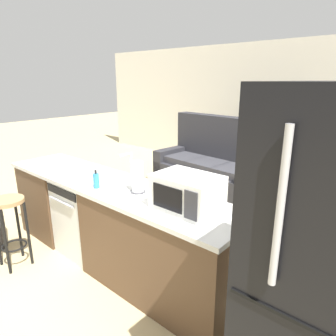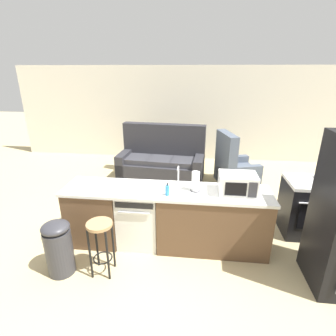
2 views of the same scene
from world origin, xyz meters
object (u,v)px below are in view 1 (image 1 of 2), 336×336
(microwave, at_px, (187,193))
(soap_bottle, at_px, (96,180))
(dishwasher, at_px, (89,215))
(bar_stool, at_px, (10,218))
(paper_towel_roll, at_px, (137,178))
(couch, at_px, (214,167))
(armchair, at_px, (310,197))

(microwave, bearing_deg, soap_bottle, -169.79)
(dishwasher, bearing_deg, bar_stool, -115.81)
(dishwasher, height_order, paper_towel_roll, paper_towel_roll)
(dishwasher, xyz_separation_m, paper_towel_roll, (0.81, 0.01, 0.62))
(microwave, xyz_separation_m, couch, (-1.39, 2.62, -0.65))
(dishwasher, distance_m, microwave, 1.51)
(dishwasher, xyz_separation_m, armchair, (1.65, 2.39, -0.07))
(couch, distance_m, armchair, 1.68)
(dishwasher, xyz_separation_m, soap_bottle, (0.44, -0.17, 0.55))
(paper_towel_roll, xyz_separation_m, soap_bottle, (-0.37, -0.18, -0.07))
(paper_towel_roll, distance_m, bar_stool, 1.44)
(paper_towel_roll, xyz_separation_m, armchair, (0.85, 2.38, -0.69))
(microwave, relative_size, paper_towel_roll, 1.77)
(dishwasher, bearing_deg, armchair, 55.33)
(microwave, bearing_deg, paper_towel_roll, 178.96)
(soap_bottle, xyz_separation_m, bar_stool, (-0.77, -0.53, -0.44))
(paper_towel_roll, bearing_deg, soap_bottle, -154.27)
(bar_stool, bearing_deg, microwave, 22.09)
(couch, bearing_deg, bar_stool, -95.60)
(dishwasher, distance_m, soap_bottle, 0.72)
(paper_towel_roll, bearing_deg, armchair, 70.47)
(microwave, height_order, couch, couch)
(microwave, bearing_deg, armchair, 83.31)
(microwave, bearing_deg, couch, 117.85)
(soap_bottle, height_order, armchair, armchair)
(dishwasher, relative_size, couch, 0.41)
(couch, relative_size, armchair, 1.73)
(bar_stool, height_order, armchair, armchair)
(soap_bottle, bearing_deg, bar_stool, -145.83)
(bar_stool, bearing_deg, dishwasher, 64.19)
(microwave, xyz_separation_m, armchair, (0.28, 2.39, -0.69))
(couch, bearing_deg, dishwasher, -89.75)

